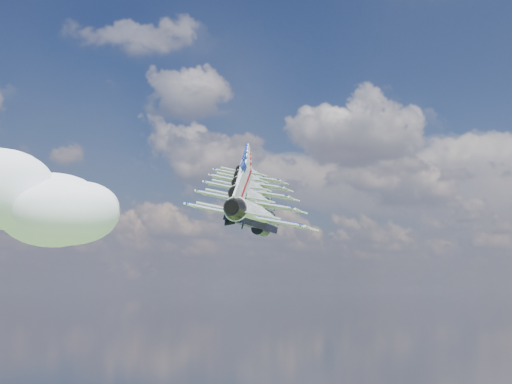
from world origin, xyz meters
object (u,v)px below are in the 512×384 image
Objects in this scene: jet_2 at (256,192)px; jet_3 at (257,203)px; jet_0 at (255,178)px; jet_4 at (258,217)px; jet_1 at (255,184)px.

jet_3 is at bearing -73.92° from jet_2.
jet_0 is 1.00× the size of jet_3.
jet_0 is at bearing 106.08° from jet_3.
jet_2 reaches higher than jet_3.
jet_0 is 45.56m from jet_4.
jet_2 is (13.98, -17.20, -5.23)m from jet_0.
jet_2 is 1.00× the size of jet_3.
jet_1 is 11.39m from jet_2.
jet_2 is 22.78m from jet_4.
jet_3 is (13.98, -17.20, -5.23)m from jet_1.
jet_4 is at bearing -73.92° from jet_0.
jet_2 is at bearing -73.92° from jet_1.
jet_4 is (6.99, -8.60, -2.62)m from jet_3.
jet_0 is 1.00× the size of jet_4.
jet_0 reaches higher than jet_2.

